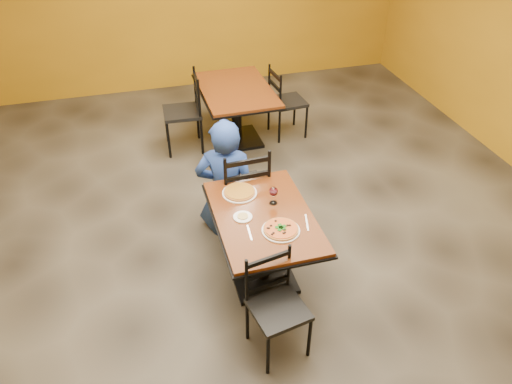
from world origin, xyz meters
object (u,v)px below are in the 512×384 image
object	(u,v)px
table_main	(263,232)
plate_main	(281,230)
chair_main_near	(279,310)
wine_glass	(273,195)
chair_second_right	(288,102)
table_second	(236,102)
plate_far	(240,193)
chair_second_left	(182,113)
chair_main_far	(242,188)
side_plate	(243,217)
pizza_far	(240,192)
diner	(226,176)
pizza_main	(281,229)

from	to	relation	value
table_main	plate_main	size ratio (longest dim) A/B	3.97
chair_main_near	wine_glass	distance (m)	1.00
chair_main_near	chair_second_right	distance (m)	3.49
table_second	chair_main_near	bearing A→B (deg)	-98.27
plate_far	chair_second_right	bearing A→B (deg)	61.24
chair_second_left	plate_far	distance (m)	2.20
plate_far	chair_main_far	bearing A→B (deg)	73.86
chair_main_far	plate_far	xyz separation A→B (m)	(-0.11, -0.39, 0.24)
side_plate	chair_second_right	bearing A→B (deg)	63.52
table_second	plate_main	size ratio (longest dim) A/B	4.31
wine_glass	plate_main	bearing A→B (deg)	-97.74
chair_main_near	pizza_far	world-z (taller)	chair_main_near
table_second	chair_second_left	xyz separation A→B (m)	(-0.70, 0.00, -0.05)
pizza_far	chair_main_near	bearing A→B (deg)	-88.95
chair_main_near	side_plate	size ratio (longest dim) A/B	5.46
side_plate	plate_main	bearing A→B (deg)	-44.61
diner	plate_far	size ratio (longest dim) A/B	3.95
plate_main	pizza_far	world-z (taller)	pizza_far
pizza_main	table_second	bearing A→B (deg)	83.79
chair_main_far	chair_second_right	bearing A→B (deg)	-124.01
chair_second_right	diner	world-z (taller)	diner
diner	pizza_far	world-z (taller)	diner
table_second	pizza_main	distance (m)	2.79
pizza_far	chair_second_right	bearing A→B (deg)	61.24
pizza_far	side_plate	world-z (taller)	pizza_far
chair_main_near	pizza_main	distance (m)	0.64
table_main	diner	bearing A→B (deg)	99.01
table_main	chair_main_near	size ratio (longest dim) A/B	1.41
plate_far	plate_main	bearing A→B (deg)	-71.38
chair_second_right	diner	distance (m)	2.07
side_plate	pizza_main	bearing A→B (deg)	-44.61
chair_second_left	plate_far	size ratio (longest dim) A/B	3.27
wine_glass	diner	bearing A→B (deg)	109.95
plate_main	pizza_main	xyz separation A→B (m)	(0.00, 0.00, 0.02)
table_main	plate_far	size ratio (longest dim) A/B	3.97
chair_second_left	chair_second_right	bearing A→B (deg)	93.17
chair_main_near	plate_far	distance (m)	1.15
table_second	chair_main_far	xyz separation A→B (m)	(-0.38, -1.79, -0.05)
table_main	chair_main_far	size ratio (longest dim) A/B	1.20
plate_far	pizza_far	bearing A→B (deg)	0.00
chair_main_far	wine_glass	size ratio (longest dim) A/B	5.69
diner	plate_far	xyz separation A→B (m)	(0.02, -0.51, 0.14)
table_main	chair_second_left	distance (m)	2.55
side_plate	chair_main_near	bearing A→B (deg)	-84.35
chair_main_near	chair_second_right	world-z (taller)	chair_second_right
chair_main_far	table_main	bearing A→B (deg)	87.72
chair_second_right	pizza_far	bearing A→B (deg)	146.64
chair_second_left	wine_glass	size ratio (longest dim) A/B	5.63
table_second	plate_main	distance (m)	2.79
chair_second_left	diner	distance (m)	1.68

